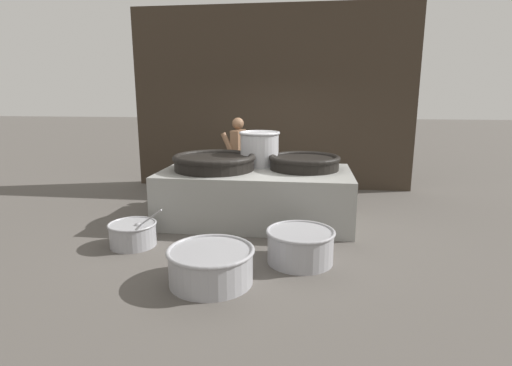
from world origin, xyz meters
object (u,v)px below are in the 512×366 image
stock_pot (259,148)px  prep_bowl_meat (300,244)px  giant_wok_far (304,162)px  giant_wok_near (214,161)px  cook (238,156)px  prep_bowl_vegetables (133,233)px  prep_bowl_extra (211,264)px

stock_pot → prep_bowl_meat: bearing=-69.5°
giant_wok_far → prep_bowl_meat: giant_wok_far is taller
prep_bowl_meat → stock_pot: bearing=110.5°
giant_wok_near → giant_wok_far: size_ratio=1.15×
giant_wok_near → cook: cook is taller
cook → prep_bowl_vegetables: cook is taller
giant_wok_far → prep_bowl_meat: 2.00m
giant_wok_far → prep_bowl_vegetables: bearing=-146.1°
stock_pot → cook: cook is taller
prep_bowl_vegetables → prep_bowl_extra: size_ratio=0.85×
prep_bowl_vegetables → stock_pot: bearing=49.9°
prep_bowl_vegetables → prep_bowl_extra: (1.37, -0.97, 0.04)m
cook → prep_bowl_meat: size_ratio=1.89×
stock_pot → cook: size_ratio=0.43×
stock_pot → prep_bowl_extra: size_ratio=0.72×
cook → prep_bowl_extra: bearing=103.6°
giant_wok_far → cook: 1.71m
giant_wok_far → cook: size_ratio=0.72×
stock_pot → prep_bowl_extra: stock_pot is taller
giant_wok_near → giant_wok_far: 1.51m
giant_wok_far → stock_pot: stock_pot is taller
prep_bowl_extra → prep_bowl_meat: bearing=35.6°
giant_wok_far → prep_bowl_vegetables: 2.97m
giant_wok_far → prep_bowl_vegetables: (-2.37, -1.60, -0.81)m
giant_wok_far → prep_bowl_extra: 2.86m
prep_bowl_vegetables → prep_bowl_extra: 1.68m
giant_wok_near → giant_wok_far: giant_wok_near is taller
giant_wok_near → prep_bowl_vegetables: (-0.88, -1.35, -0.82)m
stock_pot → prep_bowl_extra: (-0.20, -2.83, -0.96)m
stock_pot → prep_bowl_extra: 3.00m
prep_bowl_meat → prep_bowl_vegetables: bearing=173.9°
stock_pot → prep_bowl_meat: size_ratio=0.82×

